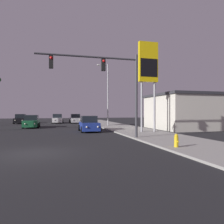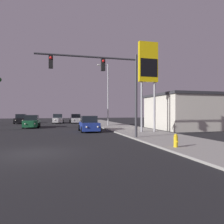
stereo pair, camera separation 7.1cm
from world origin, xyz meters
name	(u,v)px [view 1 (the left image)]	position (x,y,z in m)	size (l,w,h in m)	color
ground_plane	(33,153)	(0.00, 0.00, 0.00)	(120.00, 120.00, 0.00)	black
sidewalk_right	(136,131)	(9.50, 10.00, 0.06)	(5.00, 60.00, 0.12)	gray
building_gas_station	(194,111)	(18.00, 11.92, 2.16)	(10.30, 8.30, 4.30)	beige
car_black	(21,119)	(-4.69, 29.95, 0.76)	(2.04, 4.32, 1.68)	black
car_silver	(75,119)	(4.89, 28.88, 0.76)	(2.04, 4.31, 1.68)	#B7B7BC
car_white	(57,119)	(1.69, 29.64, 0.76)	(2.04, 4.34, 1.68)	silver
car_green	(31,122)	(-1.82, 18.81, 0.76)	(2.04, 4.33, 1.68)	#195933
car_blue	(89,124)	(4.69, 11.43, 0.76)	(2.04, 4.34, 1.68)	navy
traffic_light_mast	(109,77)	(5.09, 4.23, 4.75)	(7.71, 0.36, 6.50)	#38383D
street_lamp	(107,91)	(8.60, 19.28, 5.12)	(1.74, 0.24, 9.00)	#99999E
gas_station_sign	(148,67)	(10.20, 8.35, 6.62)	(2.00, 0.42, 9.00)	#99999E
fire_hydrant	(176,141)	(7.78, -0.80, 0.49)	(0.24, 0.34, 0.76)	gold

